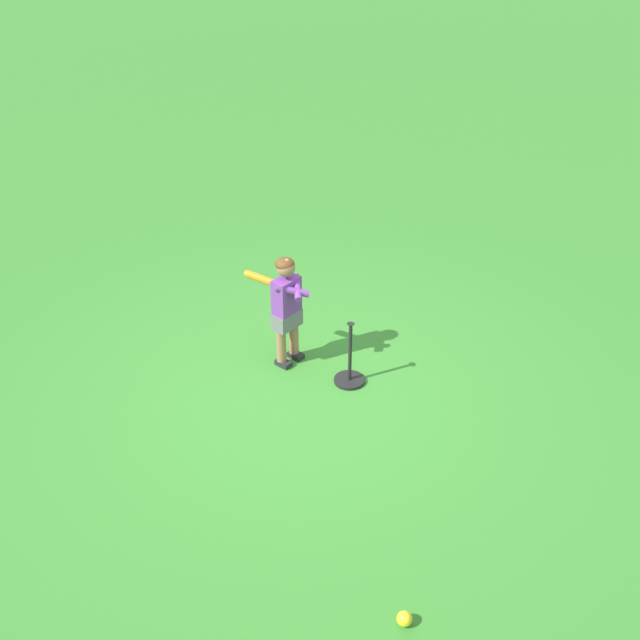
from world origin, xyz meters
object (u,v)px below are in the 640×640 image
at_px(play_ball_by_bucket, 404,619).
at_px(child_batter, 286,301).
at_px(play_ball_center_lawn, 287,281).
at_px(batting_tee, 350,372).

bearing_deg(play_ball_by_bucket, child_batter, -164.26).
height_order(child_batter, play_ball_center_lawn, child_batter).
bearing_deg(play_ball_by_bucket, batting_tee, -174.53).
xyz_separation_m(play_ball_center_lawn, play_ball_by_bucket, (4.33, 0.85, 0.00)).
distance_m(child_batter, batting_tee, 0.86).
bearing_deg(play_ball_center_lawn, batting_tee, 18.93).
distance_m(play_ball_center_lawn, batting_tee, 1.88).
xyz_separation_m(child_batter, play_ball_by_bucket, (2.89, 0.81, -0.60)).
height_order(child_batter, batting_tee, child_batter).
xyz_separation_m(child_batter, play_ball_center_lawn, (-1.44, -0.04, -0.60)).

